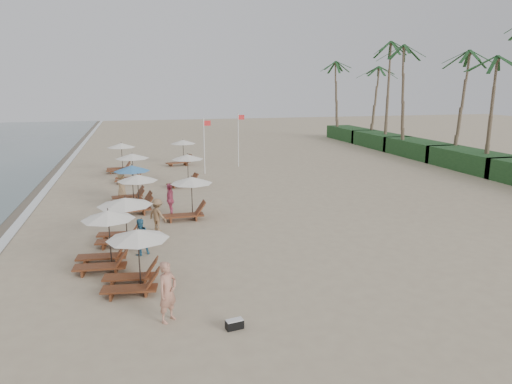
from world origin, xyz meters
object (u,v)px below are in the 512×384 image
object	(u,v)px
lounger_station_2	(121,219)
lounger_station_6	(119,157)
lounger_station_0	(133,259)
beachgoer_far_b	(121,185)
inland_station_2	(181,151)
inland_station_0	(187,195)
beachgoer_mid_b	(158,215)
beachgoer_far_a	(170,200)
lounger_station_1	(103,242)
lounger_station_5	(130,167)
flag_pole_near	(205,143)
lounger_station_3	(133,195)
duffel_bag	(235,324)
lounger_station_4	(129,184)
beachgoer_near	(168,292)
beachgoer_mid_a	(140,237)
inland_station_1	(185,167)

from	to	relation	value
lounger_station_2	lounger_station_6	distance (m)	18.19
lounger_station_2	lounger_station_0	bearing A→B (deg)	-84.73
beachgoer_far_b	inland_station_2	bearing A→B (deg)	-14.41
inland_station_0	inland_station_2	distance (m)	17.30
lounger_station_2	beachgoer_far_b	bearing A→B (deg)	91.09
inland_station_2	beachgoer_mid_b	distance (m)	19.20
beachgoer_far_a	beachgoer_far_b	world-z (taller)	beachgoer_far_a
lounger_station_1	inland_station_2	distance (m)	23.72
lounger_station_5	inland_station_0	world-z (taller)	inland_station_0
inland_station_2	flag_pole_near	distance (m)	5.02
lounger_station_3	lounger_station_5	size ratio (longest dim) A/B	1.05
lounger_station_1	flag_pole_near	world-z (taller)	flag_pole_near
lounger_station_2	duffel_bag	bearing A→B (deg)	-69.34
lounger_station_4	flag_pole_near	size ratio (longest dim) A/B	0.56
lounger_station_1	beachgoer_mid_b	world-z (taller)	lounger_station_1
beachgoer_far_b	duffel_bag	distance (m)	17.73
lounger_station_5	beachgoer_near	bearing A→B (deg)	-87.07
lounger_station_2	beachgoer_near	xyz separation A→B (m)	(1.46, -7.72, -0.18)
beachgoer_mid_a	beachgoer_far_b	size ratio (longest dim) A/B	0.91
beachgoer_mid_a	beachgoer_mid_b	distance (m)	3.22
lounger_station_2	lounger_station_6	size ratio (longest dim) A/B	1.07
beachgoer_far_a	flag_pole_near	world-z (taller)	flag_pole_near
lounger_station_2	inland_station_2	world-z (taller)	inland_station_2
beachgoer_mid_a	beachgoer_far_a	xyz separation A→B (m)	(1.69, 5.58, 0.13)
inland_station_0	beachgoer_far_b	bearing A→B (deg)	121.40
lounger_station_4	beachgoer_far_b	size ratio (longest dim) A/B	1.44
lounger_station_1	beachgoer_far_b	bearing A→B (deg)	87.75
lounger_station_6	beachgoer_mid_a	size ratio (longest dim) A/B	1.60
lounger_station_6	lounger_station_0	bearing A→B (deg)	-87.68
lounger_station_1	inland_station_1	bearing A→B (deg)	71.66
beachgoer_near	duffel_bag	distance (m)	2.20
lounger_station_2	inland_station_1	bearing A→B (deg)	70.22
beachgoer_mid_a	beachgoer_near	bearing A→B (deg)	75.04
inland_station_0	lounger_station_6	bearing A→B (deg)	103.94
beachgoer_mid_a	lounger_station_5	bearing A→B (deg)	-110.23
lounger_station_3	beachgoer_mid_b	world-z (taller)	lounger_station_3
lounger_station_1	inland_station_2	bearing A→B (deg)	77.09
lounger_station_3	duffel_bag	size ratio (longest dim) A/B	4.98
lounger_station_2	beachgoer_near	world-z (taller)	lounger_station_2
inland_station_0	beachgoer_far_a	size ratio (longest dim) A/B	1.55
beachgoer_far_b	lounger_station_2	bearing A→B (deg)	-170.63
lounger_station_1	lounger_station_5	size ratio (longest dim) A/B	0.96
lounger_station_1	beachgoer_near	bearing A→B (deg)	-66.97
inland_station_1	beachgoer_far_b	bearing A→B (deg)	-148.31
inland_station_0	beachgoer_near	world-z (taller)	inland_station_0
beachgoer_mid_a	lounger_station_3	bearing A→B (deg)	-109.84
lounger_station_0	inland_station_2	world-z (taller)	inland_station_2
inland_station_2	beachgoer_mid_b	bearing A→B (deg)	-99.09
lounger_station_6	lounger_station_4	bearing A→B (deg)	-85.74
lounger_station_5	beachgoer_near	world-z (taller)	lounger_station_5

